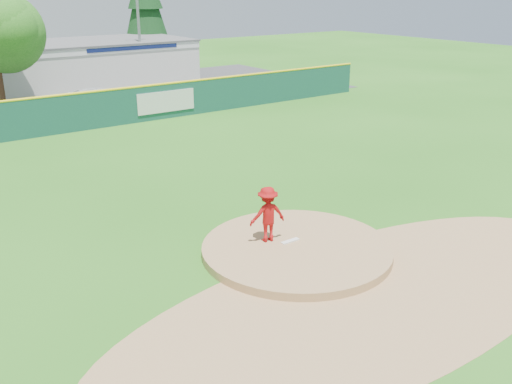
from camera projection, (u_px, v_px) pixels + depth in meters
ground at (297, 253)px, 16.56m from camera, size 120.00×120.00×0.00m
pitchers_mound at (297, 253)px, 16.56m from camera, size 5.50×5.50×0.50m
pitching_rubber at (290, 241)px, 16.69m from camera, size 0.60×0.15×0.04m
infield_dirt_arc at (374, 296)px, 14.28m from camera, size 15.40×15.40×0.01m
parking_lot at (29, 104)px, 37.03m from camera, size 44.00×16.00×0.02m
pitcher at (268, 214)px, 16.50m from camera, size 1.19×0.85×1.66m
van at (103, 101)px, 33.91m from camera, size 6.00×3.69×1.55m
pool_building_grp at (88, 63)px, 43.57m from camera, size 15.20×8.20×3.31m
fence_banners at (5, 122)px, 27.82m from camera, size 21.24×0.04×1.20m
outfield_fence at (76, 111)px, 29.83m from camera, size 40.00×0.14×2.07m
conifer_tree at (145, 6)px, 49.15m from camera, size 4.40×4.40×9.50m
light_pole_right at (138, 10)px, 41.63m from camera, size 1.75×0.25×10.00m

